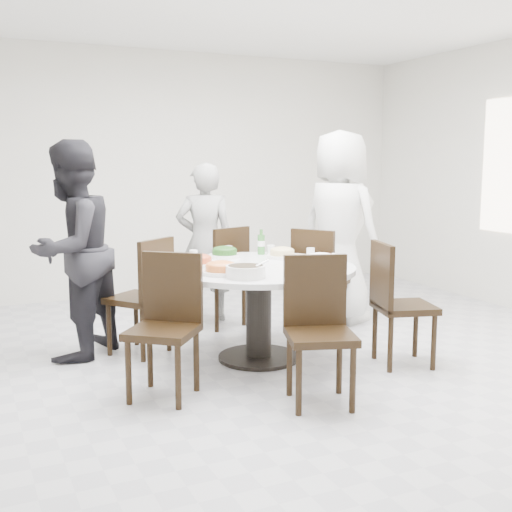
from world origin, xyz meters
name	(u,v)px	position (x,y,z in m)	size (l,w,h in m)	color
floor	(287,362)	(0.00, 0.00, 0.00)	(6.00, 6.00, 0.01)	#BABABF
wall_back	(169,174)	(0.00, 3.00, 1.40)	(6.00, 0.01, 2.80)	silver
dining_table	(259,313)	(-0.17, 0.17, 0.38)	(1.50, 1.50, 0.75)	white
chair_ne	(321,279)	(0.74, 0.75, 0.47)	(0.42, 0.42, 0.95)	black
chair_n	(218,276)	(-0.07, 1.27, 0.47)	(0.42, 0.42, 0.95)	black
chair_nw	(138,296)	(-0.98, 0.72, 0.47)	(0.42, 0.42, 0.95)	black
chair_sw	(162,328)	(-1.09, -0.32, 0.47)	(0.42, 0.42, 0.95)	black
chair_s	(321,333)	(-0.21, -0.85, 0.47)	(0.42, 0.42, 0.95)	black
chair_se	(405,304)	(0.79, -0.42, 0.47)	(0.42, 0.42, 0.95)	black
diner_right	(340,227)	(1.07, 0.97, 0.92)	(0.90, 0.59, 1.84)	white
diner_middle	(205,242)	(-0.10, 1.55, 0.77)	(0.56, 0.37, 1.54)	black
diner_left	(72,251)	(-1.47, 0.83, 0.86)	(0.84, 0.65, 1.72)	black
dish_greens	(225,253)	(-0.25, 0.68, 0.78)	(0.27, 0.27, 0.07)	white
dish_pale	(282,254)	(0.18, 0.44, 0.79)	(0.26, 0.26, 0.07)	white
dish_orange	(199,262)	(-0.59, 0.35, 0.78)	(0.25, 0.25, 0.07)	white
dish_redbrown	(323,261)	(0.29, -0.04, 0.79)	(0.29, 0.29, 0.07)	white
dish_tofu	(221,269)	(-0.57, -0.05, 0.79)	(0.29, 0.29, 0.08)	white
rice_bowl	(321,265)	(0.11, -0.30, 0.80)	(0.25, 0.25, 0.11)	silver
soup_bowl	(246,272)	(-0.46, -0.25, 0.79)	(0.28, 0.28, 0.09)	white
beverage_bottle	(261,242)	(0.11, 0.71, 0.86)	(0.06, 0.06, 0.22)	#30722D
tea_cups	(227,251)	(-0.18, 0.77, 0.79)	(0.07, 0.07, 0.08)	white
chopsticks	(227,253)	(-0.15, 0.85, 0.76)	(0.24, 0.04, 0.01)	tan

